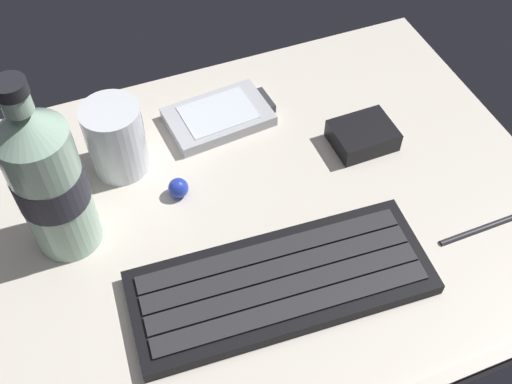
# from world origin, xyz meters

# --- Properties ---
(ground_plane) EXTENTS (0.64, 0.48, 0.03)m
(ground_plane) POSITION_xyz_m (0.00, -0.00, -0.01)
(ground_plane) COLOR beige
(keyboard) EXTENTS (0.30, 0.13, 0.02)m
(keyboard) POSITION_xyz_m (-0.01, -0.10, 0.01)
(keyboard) COLOR black
(keyboard) RESTS_ON ground_plane
(handheld_device) EXTENTS (0.13, 0.09, 0.02)m
(handheld_device) POSITION_xyz_m (0.01, 0.14, 0.01)
(handheld_device) COLOR #B7BABF
(handheld_device) RESTS_ON ground_plane
(juice_cup) EXTENTS (0.06, 0.06, 0.09)m
(juice_cup) POSITION_xyz_m (-0.12, 0.11, 0.04)
(juice_cup) COLOR silver
(juice_cup) RESTS_ON ground_plane
(water_bottle) EXTENTS (0.07, 0.07, 0.21)m
(water_bottle) POSITION_xyz_m (-0.19, 0.04, 0.09)
(water_bottle) COLOR #9EC1A8
(water_bottle) RESTS_ON ground_plane
(charger_block) EXTENTS (0.07, 0.06, 0.02)m
(charger_block) POSITION_xyz_m (0.15, 0.05, 0.01)
(charger_block) COLOR black
(charger_block) RESTS_ON ground_plane
(trackball_mouse) EXTENTS (0.02, 0.02, 0.02)m
(trackball_mouse) POSITION_xyz_m (-0.07, 0.05, 0.01)
(trackball_mouse) COLOR #2338B2
(trackball_mouse) RESTS_ON ground_plane
(stylus_pen) EXTENTS (0.10, 0.01, 0.01)m
(stylus_pen) POSITION_xyz_m (0.21, -0.11, 0.00)
(stylus_pen) COLOR #26262B
(stylus_pen) RESTS_ON ground_plane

